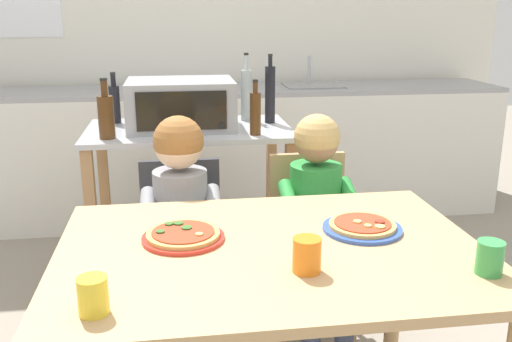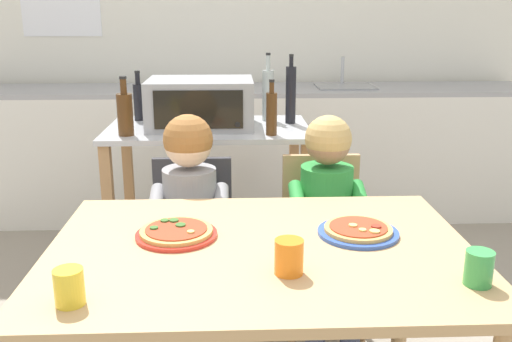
{
  "view_description": "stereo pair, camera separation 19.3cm",
  "coord_description": "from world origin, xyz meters",
  "px_view_note": "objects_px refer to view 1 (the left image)",
  "views": [
    {
      "loc": [
        -0.27,
        -1.54,
        1.44
      ],
      "look_at": [
        0.0,
        0.3,
        0.91
      ],
      "focal_mm": 39.66,
      "sensor_mm": 36.0,
      "label": 1
    },
    {
      "loc": [
        -0.08,
        -1.56,
        1.44
      ],
      "look_at": [
        0.0,
        0.3,
        0.91
      ],
      "focal_mm": 39.66,
      "sensor_mm": 36.0,
      "label": 2
    }
  ],
  "objects_px": {
    "toaster_oven": "(181,104)",
    "pizza_plate_blue_rimmed": "(362,227)",
    "child_in_green_shirt": "(319,204)",
    "dining_chair_right": "(311,232)",
    "bottle_brown_beer": "(255,112)",
    "bottle_tall_green_wine": "(270,94)",
    "bottle_dark_olive_oil": "(246,94)",
    "kitchen_island_cart": "(191,184)",
    "child_in_grey_shirt": "(181,210)",
    "pizza_plate_red_rimmed": "(183,236)",
    "drinking_cup_yellow": "(93,296)",
    "drinking_cup_orange": "(307,255)",
    "dining_chair_left": "(182,242)",
    "drinking_cup_green": "(490,258)",
    "dining_table": "(270,278)",
    "bottle_squat_spirits": "(106,115)",
    "bottle_clear_vinegar": "(115,102)"
  },
  "relations": [
    {
      "from": "toaster_oven",
      "to": "dining_table",
      "type": "bearing_deg",
      "value": -79.15
    },
    {
      "from": "bottle_squat_spirits",
      "to": "child_in_grey_shirt",
      "type": "bearing_deg",
      "value": -54.07
    },
    {
      "from": "bottle_clear_vinegar",
      "to": "drinking_cup_yellow",
      "type": "relative_size",
      "value": 2.85
    },
    {
      "from": "bottle_dark_olive_oil",
      "to": "pizza_plate_red_rimmed",
      "type": "relative_size",
      "value": 1.37
    },
    {
      "from": "bottle_brown_beer",
      "to": "bottle_tall_green_wine",
      "type": "bearing_deg",
      "value": 67.35
    },
    {
      "from": "bottle_brown_beer",
      "to": "dining_chair_right",
      "type": "relative_size",
      "value": 0.32
    },
    {
      "from": "bottle_clear_vinegar",
      "to": "bottle_brown_beer",
      "type": "bearing_deg",
      "value": -30.49
    },
    {
      "from": "drinking_cup_green",
      "to": "bottle_tall_green_wine",
      "type": "bearing_deg",
      "value": 101.96
    },
    {
      "from": "kitchen_island_cart",
      "to": "bottle_brown_beer",
      "type": "xyz_separation_m",
      "value": [
        0.3,
        -0.2,
        0.4
      ]
    },
    {
      "from": "dining_table",
      "to": "dining_chair_right",
      "type": "xyz_separation_m",
      "value": [
        0.31,
        0.75,
        -0.17
      ]
    },
    {
      "from": "child_in_grey_shirt",
      "to": "pizza_plate_red_rimmed",
      "type": "distance_m",
      "value": 0.52
    },
    {
      "from": "dining_chair_left",
      "to": "drinking_cup_yellow",
      "type": "height_order",
      "value": "drinking_cup_yellow"
    },
    {
      "from": "toaster_oven",
      "to": "dining_table",
      "type": "xyz_separation_m",
      "value": [
        0.24,
        -1.23,
        -0.34
      ]
    },
    {
      "from": "bottle_brown_beer",
      "to": "pizza_plate_blue_rimmed",
      "type": "relative_size",
      "value": 1.01
    },
    {
      "from": "dining_table",
      "to": "pizza_plate_blue_rimmed",
      "type": "xyz_separation_m",
      "value": [
        0.31,
        0.08,
        0.12
      ]
    },
    {
      "from": "toaster_oven",
      "to": "pizza_plate_blue_rimmed",
      "type": "distance_m",
      "value": 1.29
    },
    {
      "from": "dining_chair_right",
      "to": "bottle_dark_olive_oil",
      "type": "bearing_deg",
      "value": 107.96
    },
    {
      "from": "drinking_cup_orange",
      "to": "bottle_dark_olive_oil",
      "type": "bearing_deg",
      "value": 88.52
    },
    {
      "from": "pizza_plate_red_rimmed",
      "to": "drinking_cup_yellow",
      "type": "height_order",
      "value": "drinking_cup_yellow"
    },
    {
      "from": "kitchen_island_cart",
      "to": "drinking_cup_orange",
      "type": "distance_m",
      "value": 1.44
    },
    {
      "from": "child_in_grey_shirt",
      "to": "drinking_cup_yellow",
      "type": "distance_m",
      "value": 0.95
    },
    {
      "from": "bottle_brown_beer",
      "to": "drinking_cup_orange",
      "type": "bearing_deg",
      "value": -91.63
    },
    {
      "from": "bottle_dark_olive_oil",
      "to": "drinking_cup_yellow",
      "type": "distance_m",
      "value": 1.81
    },
    {
      "from": "bottle_dark_olive_oil",
      "to": "pizza_plate_blue_rimmed",
      "type": "relative_size",
      "value": 1.37
    },
    {
      "from": "bottle_brown_beer",
      "to": "child_in_green_shirt",
      "type": "xyz_separation_m",
      "value": [
        0.21,
        -0.38,
        -0.32
      ]
    },
    {
      "from": "toaster_oven",
      "to": "child_in_grey_shirt",
      "type": "distance_m",
      "value": 0.71
    },
    {
      "from": "dining_table",
      "to": "dining_chair_left",
      "type": "height_order",
      "value": "dining_chair_left"
    },
    {
      "from": "dining_table",
      "to": "dining_chair_left",
      "type": "distance_m",
      "value": 0.78
    },
    {
      "from": "toaster_oven",
      "to": "drinking_cup_orange",
      "type": "bearing_deg",
      "value": -77.83
    },
    {
      "from": "child_in_green_shirt",
      "to": "bottle_clear_vinegar",
      "type": "bearing_deg",
      "value": 138.54
    },
    {
      "from": "kitchen_island_cart",
      "to": "child_in_grey_shirt",
      "type": "relative_size",
      "value": 0.98
    },
    {
      "from": "bottle_clear_vinegar",
      "to": "drinking_cup_orange",
      "type": "distance_m",
      "value": 1.72
    },
    {
      "from": "dining_chair_left",
      "to": "pizza_plate_blue_rimmed",
      "type": "bearing_deg",
      "value": -48.04
    },
    {
      "from": "bottle_tall_green_wine",
      "to": "drinking_cup_green",
      "type": "height_order",
      "value": "bottle_tall_green_wine"
    },
    {
      "from": "pizza_plate_red_rimmed",
      "to": "dining_table",
      "type": "bearing_deg",
      "value": -19.22
    },
    {
      "from": "drinking_cup_green",
      "to": "pizza_plate_red_rimmed",
      "type": "bearing_deg",
      "value": 156.36
    },
    {
      "from": "bottle_squat_spirits",
      "to": "pizza_plate_red_rimmed",
      "type": "height_order",
      "value": "bottle_squat_spirits"
    },
    {
      "from": "toaster_oven",
      "to": "dining_chair_left",
      "type": "bearing_deg",
      "value": -92.52
    },
    {
      "from": "drinking_cup_orange",
      "to": "drinking_cup_yellow",
      "type": "relative_size",
      "value": 1.05
    },
    {
      "from": "pizza_plate_red_rimmed",
      "to": "dining_chair_left",
      "type": "bearing_deg",
      "value": 89.98
    },
    {
      "from": "pizza_plate_red_rimmed",
      "to": "drinking_cup_yellow",
      "type": "xyz_separation_m",
      "value": [
        -0.22,
        -0.41,
        0.03
      ]
    },
    {
      "from": "bottle_dark_olive_oil",
      "to": "bottle_squat_spirits",
      "type": "height_order",
      "value": "bottle_dark_olive_oil"
    },
    {
      "from": "kitchen_island_cart",
      "to": "bottle_brown_beer",
      "type": "bearing_deg",
      "value": -34.06
    },
    {
      "from": "child_in_green_shirt",
      "to": "dining_chair_right",
      "type": "bearing_deg",
      "value": 90.0
    },
    {
      "from": "child_in_grey_shirt",
      "to": "drinking_cup_yellow",
      "type": "xyz_separation_m",
      "value": [
        -0.22,
        -0.92,
        0.13
      ]
    },
    {
      "from": "toaster_oven",
      "to": "child_in_green_shirt",
      "type": "bearing_deg",
      "value": -47.46
    },
    {
      "from": "kitchen_island_cart",
      "to": "dining_chair_right",
      "type": "distance_m",
      "value": 0.7
    },
    {
      "from": "bottle_dark_olive_oil",
      "to": "pizza_plate_blue_rimmed",
      "type": "distance_m",
      "value": 1.34
    },
    {
      "from": "toaster_oven",
      "to": "bottle_tall_green_wine",
      "type": "xyz_separation_m",
      "value": [
        0.45,
        0.07,
        0.03
      ]
    },
    {
      "from": "bottle_dark_olive_oil",
      "to": "dining_chair_right",
      "type": "bearing_deg",
      "value": -72.04
    }
  ]
}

